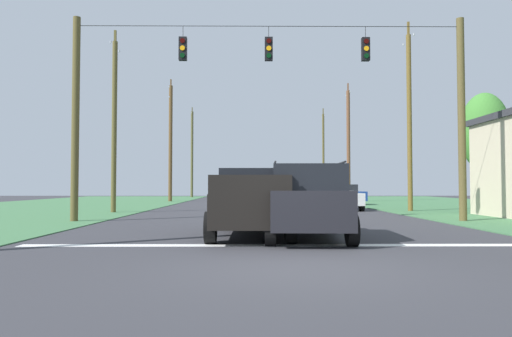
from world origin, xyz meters
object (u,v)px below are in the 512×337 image
object	(u,v)px
utility_pole_distant_left	(192,153)
distant_car_oncoming	(337,194)
utility_pole_mid_right	(409,119)
overhead_signal_span	(270,109)
distant_car_crossing_white	(340,197)
utility_pole_far_left	(114,123)
utility_pole_distant_right	(171,141)
tree_roadside_far_right	(485,132)
pickup_truck	(251,202)
utility_pole_far_right	(348,144)
utility_pole_near_left	(323,154)
suv_black	(306,200)

from	to	relation	value
utility_pole_distant_left	distant_car_oncoming	bearing A→B (deg)	-59.49
distant_car_oncoming	utility_pole_mid_right	xyz separation A→B (m)	(2.58, -8.81, 4.45)
overhead_signal_span	distant_car_oncoming	distance (m)	17.70
overhead_signal_span	distant_car_crossing_white	xyz separation A→B (m)	(4.55, 9.19, -3.77)
utility_pole_far_left	utility_pole_distant_right	distance (m)	17.91
utility_pole_distant_right	tree_roadside_far_right	bearing A→B (deg)	-42.51
utility_pole_distant_right	pickup_truck	bearing A→B (deg)	-75.79
distant_car_oncoming	tree_roadside_far_right	distance (m)	12.54
overhead_signal_span	utility_pole_distant_left	xyz separation A→B (m)	(-8.22, 39.88, 0.94)
distant_car_crossing_white	utility_pole_mid_right	xyz separation A→B (m)	(3.68, -1.65, 4.45)
utility_pole_distant_right	distant_car_oncoming	bearing A→B (deg)	-29.60
utility_pole_far_left	utility_pole_far_right	bearing A→B (deg)	46.57
utility_pole_far_right	utility_pole_distant_right	distance (m)	16.24
utility_pole_mid_right	utility_pole_near_left	bearing A→B (deg)	89.67
utility_pole_mid_right	utility_pole_distant_left	distance (m)	36.29
utility_pole_mid_right	utility_pole_far_left	distance (m)	16.42
utility_pole_distant_right	overhead_signal_span	bearing A→B (deg)	-71.28
utility_pole_far_left	tree_roadside_far_right	bearing A→B (deg)	-1.05
distant_car_crossing_white	tree_roadside_far_right	world-z (taller)	tree_roadside_far_right
utility_pole_near_left	utility_pole_far_right	bearing A→B (deg)	-91.34
utility_pole_distant_left	utility_pole_distant_right	bearing A→B (deg)	-89.93
utility_pole_mid_right	distant_car_crossing_white	bearing A→B (deg)	155.78
overhead_signal_span	utility_pole_distant_right	world-z (taller)	utility_pole_distant_right
pickup_truck	utility_pole_far_left	bearing A→B (deg)	122.54
utility_pole_mid_right	tree_roadside_far_right	xyz separation A→B (m)	(3.50, -1.58, -0.95)
overhead_signal_span	utility_pole_distant_right	size ratio (longest dim) A/B	1.42
tree_roadside_far_right	utility_pole_mid_right	bearing A→B (deg)	155.69
utility_pole_far_left	utility_pole_near_left	bearing A→B (deg)	64.48
utility_pole_mid_right	utility_pole_far_right	world-z (taller)	utility_pole_mid_right
utility_pole_mid_right	utility_pole_distant_right	bearing A→B (deg)	134.56
overhead_signal_span	tree_roadside_far_right	world-z (taller)	overhead_signal_span
utility_pole_near_left	utility_pole_far_left	bearing A→B (deg)	-115.52
utility_pole_far_left	pickup_truck	bearing A→B (deg)	-57.46
overhead_signal_span	utility_pole_near_left	xyz separation A→B (m)	(8.42, 41.01, 0.96)
tree_roadside_far_right	suv_black	bearing A→B (deg)	-132.23
utility_pole_mid_right	utility_pole_far_left	xyz separation A→B (m)	(-16.37, -1.21, -0.43)
suv_black	distant_car_oncoming	distance (m)	23.00
suv_black	utility_pole_distant_right	distance (m)	31.95
utility_pole_far_right	distant_car_crossing_white	bearing A→B (deg)	-103.69
pickup_truck	utility_pole_distant_left	distance (m)	46.01
utility_pole_mid_right	utility_pole_far_left	size ratio (longest dim) A/B	1.10
pickup_truck	utility_pole_near_left	xyz separation A→B (m)	(9.15, 46.30, 4.55)
tree_roadside_far_right	pickup_truck	bearing A→B (deg)	-137.93
utility_pole_near_left	utility_pole_distant_left	distance (m)	16.68
suv_black	utility_pole_far_right	size ratio (longest dim) A/B	0.45
suv_black	utility_pole_far_right	bearing A→B (deg)	76.19
utility_pole_far_right	pickup_truck	bearing A→B (deg)	-106.96
pickup_truck	utility_pole_far_right	size ratio (longest dim) A/B	0.50
distant_car_oncoming	utility_pole_distant_right	world-z (taller)	utility_pole_distant_right
distant_car_crossing_white	utility_pole_near_left	distance (m)	32.41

